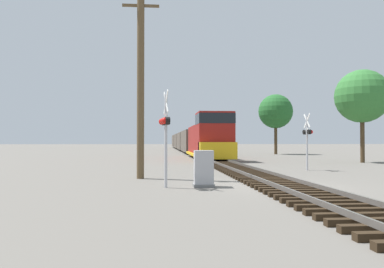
{
  "coord_description": "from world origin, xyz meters",
  "views": [
    {
      "loc": [
        -4.83,
        -14.65,
        1.83
      ],
      "look_at": [
        -2.89,
        7.93,
        2.25
      ],
      "focal_mm": 35.0,
      "sensor_mm": 36.0,
      "label": 1
    }
  ],
  "objects_px": {
    "crossing_signal_near": "(165,127)",
    "crossing_signal_far": "(307,135)",
    "tree_mid_background": "(276,112)",
    "utility_pole": "(141,84)",
    "freight_train": "(187,141)",
    "relay_cabinet": "(204,169)",
    "tree_far_right": "(362,96)"
  },
  "relations": [
    {
      "from": "crossing_signal_far",
      "to": "relay_cabinet",
      "type": "bearing_deg",
      "value": 135.22
    },
    {
      "from": "tree_mid_background",
      "to": "freight_train",
      "type": "bearing_deg",
      "value": 123.56
    },
    {
      "from": "relay_cabinet",
      "to": "tree_mid_background",
      "type": "bearing_deg",
      "value": 68.23
    },
    {
      "from": "utility_pole",
      "to": "tree_far_right",
      "type": "bearing_deg",
      "value": 33.49
    },
    {
      "from": "crossing_signal_near",
      "to": "tree_mid_background",
      "type": "xyz_separation_m",
      "value": [
        15.7,
        35.66,
        3.5
      ]
    },
    {
      "from": "freight_train",
      "to": "crossing_signal_far",
      "type": "bearing_deg",
      "value": -84.44
    },
    {
      "from": "tree_far_right",
      "to": "crossing_signal_far",
      "type": "bearing_deg",
      "value": -135.91
    },
    {
      "from": "tree_mid_background",
      "to": "utility_pole",
      "type": "bearing_deg",
      "value": -117.77
    },
    {
      "from": "utility_pole",
      "to": "relay_cabinet",
      "type": "bearing_deg",
      "value": -52.29
    },
    {
      "from": "freight_train",
      "to": "utility_pole",
      "type": "xyz_separation_m",
      "value": [
        -5.77,
        -48.68,
        2.81
      ]
    },
    {
      "from": "crossing_signal_far",
      "to": "utility_pole",
      "type": "height_order",
      "value": "utility_pole"
    },
    {
      "from": "relay_cabinet",
      "to": "tree_mid_background",
      "type": "height_order",
      "value": "tree_mid_background"
    },
    {
      "from": "tree_mid_background",
      "to": "tree_far_right",
      "type": "bearing_deg",
      "value": -86.71
    },
    {
      "from": "crossing_signal_far",
      "to": "tree_far_right",
      "type": "height_order",
      "value": "tree_far_right"
    },
    {
      "from": "relay_cabinet",
      "to": "utility_pole",
      "type": "relative_size",
      "value": 0.16
    },
    {
      "from": "relay_cabinet",
      "to": "tree_far_right",
      "type": "xyz_separation_m",
      "value": [
        15.32,
        15.38,
        4.89
      ]
    },
    {
      "from": "freight_train",
      "to": "relay_cabinet",
      "type": "bearing_deg",
      "value": -93.39
    },
    {
      "from": "relay_cabinet",
      "to": "tree_mid_background",
      "type": "xyz_separation_m",
      "value": [
        14.16,
        35.46,
        5.18
      ]
    },
    {
      "from": "crossing_signal_near",
      "to": "relay_cabinet",
      "type": "xyz_separation_m",
      "value": [
        1.54,
        0.2,
        -1.68
      ]
    },
    {
      "from": "crossing_signal_far",
      "to": "utility_pole",
      "type": "xyz_separation_m",
      "value": [
        -10.1,
        -4.26,
        2.44
      ]
    },
    {
      "from": "crossing_signal_near",
      "to": "crossing_signal_far",
      "type": "height_order",
      "value": "crossing_signal_near"
    },
    {
      "from": "tree_mid_background",
      "to": "crossing_signal_near",
      "type": "bearing_deg",
      "value": -113.76
    },
    {
      "from": "freight_train",
      "to": "tree_far_right",
      "type": "xyz_separation_m",
      "value": [
        12.22,
        -36.77,
        3.8
      ]
    },
    {
      "from": "crossing_signal_near",
      "to": "tree_far_right",
      "type": "bearing_deg",
      "value": 124.09
    },
    {
      "from": "crossing_signal_near",
      "to": "tree_far_right",
      "type": "height_order",
      "value": "tree_far_right"
    },
    {
      "from": "utility_pole",
      "to": "tree_mid_background",
      "type": "bearing_deg",
      "value": 62.23
    },
    {
      "from": "crossing_signal_near",
      "to": "crossing_signal_far",
      "type": "xyz_separation_m",
      "value": [
        8.96,
        7.93,
        -0.23
      ]
    },
    {
      "from": "crossing_signal_far",
      "to": "tree_far_right",
      "type": "xyz_separation_m",
      "value": [
        7.9,
        7.65,
        3.43
      ]
    },
    {
      "from": "relay_cabinet",
      "to": "utility_pole",
      "type": "bearing_deg",
      "value": 127.71
    },
    {
      "from": "crossing_signal_near",
      "to": "relay_cabinet",
      "type": "height_order",
      "value": "crossing_signal_near"
    },
    {
      "from": "relay_cabinet",
      "to": "utility_pole",
      "type": "distance_m",
      "value": 5.87
    },
    {
      "from": "tree_far_right",
      "to": "crossing_signal_near",
      "type": "bearing_deg",
      "value": -137.24
    }
  ]
}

